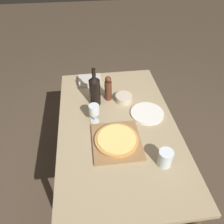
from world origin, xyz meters
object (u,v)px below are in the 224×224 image
Objects in this scene: wine_bottle at (95,90)px; small_bowl at (124,98)px; wine_glass at (94,110)px; pepper_mill at (108,89)px; pizza at (117,139)px.

wine_bottle is 2.34× the size of small_bowl.
wine_bottle is 0.20m from wine_glass.
small_bowl is at bearing -18.72° from pepper_mill.
wine_bottle reaches higher than wine_glass.
pizza is 2.13× the size of small_bowl.
wine_glass reaches higher than pizza.
pepper_mill is at bearing 62.64° from wine_glass.
wine_bottle is at bearing -178.37° from small_bowl.
small_bowl is (0.24, 0.20, -0.08)m from wine_glass.
pepper_mill reaches higher than small_bowl.
wine_bottle is at bearing 104.21° from pizza.
pizza is 0.46m from pepper_mill.
pizza is 0.26m from wine_glass.
pizza is at bearing -75.79° from wine_bottle.
pepper_mill is 1.58× the size of small_bowl.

